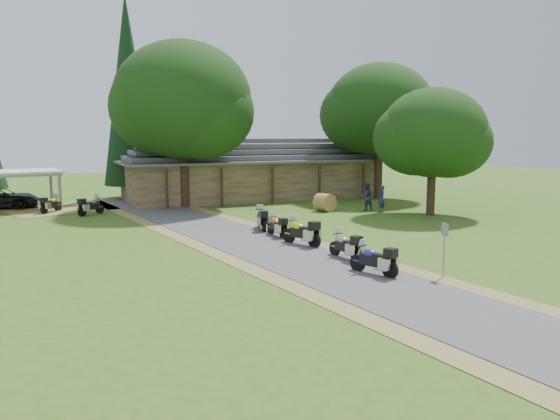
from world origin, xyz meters
name	(u,v)px	position (x,y,z in m)	size (l,w,h in m)	color
ground	(326,269)	(0.00, 0.00, 0.00)	(120.00, 120.00, 0.00)	#355A19
driveway	(274,250)	(-0.50, 4.00, 0.00)	(46.00, 46.00, 0.00)	#47474A
lodge	(251,168)	(6.00, 24.00, 2.45)	(21.40, 9.40, 4.90)	brown
carport	(12,191)	(-11.88, 23.32, 1.36)	(6.26, 4.17, 2.71)	silver
car_dark_suv	(0,193)	(-12.67, 24.67, 1.07)	(5.61, 2.39, 2.15)	black
motorcycle_row_a	(374,258)	(1.20, -1.50, 0.63)	(1.84, 0.60, 1.26)	navy
motorcycle_row_b	(345,245)	(1.57, 1.19, 0.62)	(1.81, 0.59, 1.24)	#94969B
motorcycle_row_c	(301,231)	(1.12, 4.49, 0.69)	(2.02, 0.66, 1.38)	#D8C50D
motorcycle_row_d	(277,225)	(0.94, 6.99, 0.59)	(1.73, 0.57, 1.19)	#D55F14
motorcycle_row_e	(262,218)	(0.97, 9.16, 0.65)	(1.91, 0.62, 1.31)	black
motorcycle_carport_a	(51,203)	(-9.47, 21.08, 0.61)	(1.78, 0.58, 1.22)	#C0B80F
motorcycle_carport_b	(91,205)	(-7.11, 18.80, 0.64)	(1.87, 0.61, 1.28)	slate
person_a	(381,197)	(10.86, 12.26, 1.06)	(0.60, 0.43, 2.11)	#282E51
person_b	(366,194)	(10.35, 13.28, 1.12)	(0.64, 0.46, 2.25)	#282E51
hay_bale	(325,202)	(7.59, 14.17, 0.60)	(1.21, 1.21, 1.11)	olive
sign_post	(444,250)	(3.31, -2.86, 1.02)	(0.37, 0.06, 2.04)	gray
oak_lodge_left	(183,121)	(-0.58, 20.08, 6.10)	(9.72, 9.72, 12.21)	black
oak_lodge_right	(379,127)	(15.10, 18.99, 5.80)	(8.59, 8.59, 11.61)	black
oak_driveway	(433,149)	(13.06, 9.89, 4.28)	(6.73, 6.73, 8.56)	black
cedar_near	(128,98)	(-3.23, 27.22, 8.10)	(4.26, 4.26, 16.19)	black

